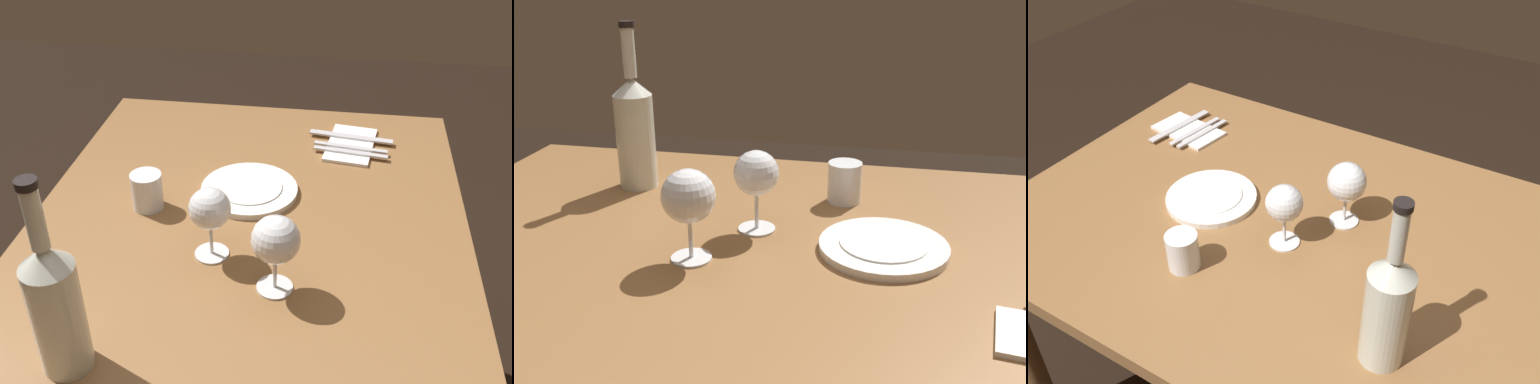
# 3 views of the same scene
# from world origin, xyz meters

# --- Properties ---
(dining_table) EXTENTS (1.30, 0.90, 0.74)m
(dining_table) POSITION_xyz_m (0.00, 0.00, 0.65)
(dining_table) COLOR olive
(dining_table) RESTS_ON ground
(wine_glass_left) EXTENTS (0.09, 0.09, 0.15)m
(wine_glass_left) POSITION_xyz_m (-0.09, -0.08, 0.85)
(wine_glass_left) COLOR white
(wine_glass_left) RESTS_ON dining_table
(wine_glass_right) EXTENTS (0.08, 0.08, 0.15)m
(wine_glass_right) POSITION_xyz_m (-0.01, 0.05, 0.84)
(wine_glass_right) COLOR white
(wine_glass_right) RESTS_ON dining_table
(wine_bottle) EXTENTS (0.08, 0.08, 0.34)m
(wine_bottle) POSITION_xyz_m (-0.30, 0.22, 0.86)
(wine_bottle) COLOR silver
(wine_bottle) RESTS_ON dining_table
(water_tumbler) EXTENTS (0.07, 0.07, 0.08)m
(water_tumbler) POSITION_xyz_m (0.13, 0.22, 0.78)
(water_tumbler) COLOR white
(water_tumbler) RESTS_ON dining_table
(dinner_plate) EXTENTS (0.21, 0.21, 0.02)m
(dinner_plate) POSITION_xyz_m (0.21, 0.01, 0.75)
(dinner_plate) COLOR white
(dinner_plate) RESTS_ON dining_table
(folded_napkin) EXTENTS (0.20, 0.14, 0.01)m
(folded_napkin) POSITION_xyz_m (0.46, -0.20, 0.74)
(folded_napkin) COLOR white
(folded_napkin) RESTS_ON dining_table
(fork_inner) EXTENTS (0.04, 0.18, 0.00)m
(fork_inner) POSITION_xyz_m (0.43, -0.20, 0.75)
(fork_inner) COLOR silver
(fork_inner) RESTS_ON folded_napkin
(fork_outer) EXTENTS (0.04, 0.18, 0.00)m
(fork_outer) POSITION_xyz_m (0.41, -0.20, 0.75)
(fork_outer) COLOR silver
(fork_outer) RESTS_ON folded_napkin
(table_knife) EXTENTS (0.05, 0.21, 0.00)m
(table_knife) POSITION_xyz_m (0.49, -0.20, 0.75)
(table_knife) COLOR silver
(table_knife) RESTS_ON folded_napkin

